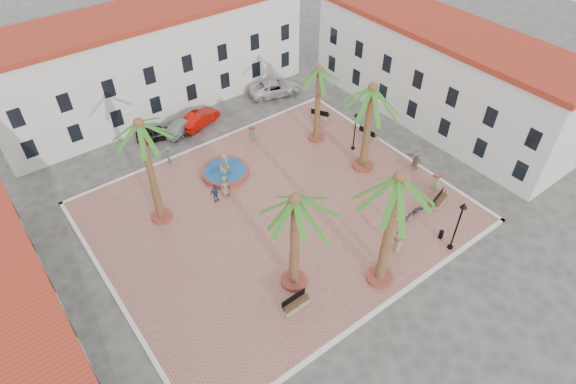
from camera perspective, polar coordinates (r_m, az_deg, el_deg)
name	(u,v)px	position (r m, az deg, el deg)	size (l,w,h in m)	color
ground	(278,213)	(37.10, -1.23, -2.46)	(120.00, 120.00, 0.00)	#56544F
plaza	(278,212)	(37.04, -1.23, -2.38)	(26.00, 22.00, 0.15)	#AB6658
kerb_n	(206,144)	(44.36, -9.71, 5.60)	(26.30, 0.30, 0.16)	silver
kerb_s	(380,308)	(31.91, 10.86, -13.41)	(26.30, 0.30, 0.16)	silver
kerb_e	(395,150)	(44.05, 12.58, 4.85)	(0.30, 22.30, 0.16)	silver
kerb_w	(116,297)	(33.79, -19.70, -11.59)	(0.30, 22.30, 0.16)	silver
building_north	(153,60)	(49.13, -15.74, 14.87)	(30.40, 7.40, 9.50)	silver
building_east	(439,73)	(47.60, 17.49, 13.25)	(7.40, 26.40, 9.00)	silver
fountain	(225,171)	(40.51, -7.47, 2.48)	(3.96, 3.96, 2.05)	#A14132
palm_nw	(141,134)	(33.03, -17.00, 6.55)	(5.09, 5.09, 8.88)	#A14132
palm_sw	(295,211)	(27.61, 0.83, -2.25)	(5.71, 5.71, 7.87)	#A14132
palm_s	(397,190)	(27.51, 12.82, 0.27)	(5.68, 5.68, 9.34)	#A14132
palm_e	(372,98)	(37.74, 9.88, 10.94)	(5.68, 5.68, 8.03)	#A14132
palm_ne	(319,77)	(41.09, 3.70, 13.45)	(4.61, 4.61, 7.34)	#A14132
bench_s	(296,305)	(31.10, 0.90, -13.20)	(1.98, 0.65, 1.04)	gray
bench_se	(440,201)	(39.22, 17.53, -1.03)	(1.99, 1.07, 1.00)	gray
bench_e	(368,135)	(44.95, 9.44, 6.73)	(0.82, 1.91, 0.98)	gray
bench_ne	(320,116)	(47.06, 3.84, 9.02)	(1.44, 1.90, 0.99)	gray
lamppost_s	(460,218)	(34.26, 19.69, -2.94)	(0.48, 0.48, 4.38)	black
lamppost_e	(356,125)	(42.00, 8.00, 7.91)	(0.41, 0.41, 3.78)	black
bollard_se	(397,244)	(34.57, 12.81, -6.02)	(0.53, 0.53, 1.35)	gray
bollard_n	(252,133)	(43.99, -4.29, 6.98)	(0.46, 0.46, 1.29)	gray
bollard_e	(436,182)	(40.08, 17.09, 1.15)	(0.61, 0.61, 1.53)	gray
litter_bin	(441,234)	(36.56, 17.68, -4.81)	(0.34, 0.34, 0.65)	black
cyclist_a	(383,256)	(33.39, 11.15, -7.47)	(0.63, 0.41, 1.73)	#353952
bicycle_a	(411,214)	(37.33, 14.35, -2.52)	(0.57, 1.63, 0.86)	black
cyclist_b	(400,224)	(35.86, 13.08, -3.72)	(0.76, 0.59, 1.55)	maroon
bicycle_b	(424,207)	(38.01, 15.78, -1.71)	(0.49, 1.72, 1.04)	black
pedestrian_fountain_a	(225,186)	(38.15, -7.45, 0.75)	(0.87, 0.56, 1.77)	#927B5E
pedestrian_fountain_b	(215,193)	(37.74, -8.61, -0.09)	(0.95, 0.40, 1.63)	#2A3751
pedestrian_north	(169,155)	(42.17, -13.95, 4.30)	(1.12, 0.65, 1.74)	#4C4C51
pedestrian_east	(416,159)	(41.80, 14.89, 3.80)	(1.70, 0.54, 1.83)	gray
car_black	(157,133)	(45.82, -15.31, 6.78)	(1.49, 3.70, 1.26)	black
car_red	(199,119)	(46.78, -10.45, 8.56)	(1.51, 4.33, 1.43)	#BB0A03
car_silver	(184,125)	(46.31, -12.25, 7.79)	(1.79, 4.41, 1.28)	#ADADB6
car_white	(275,88)	(50.86, -1.56, 12.24)	(2.47, 5.35, 1.49)	silver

